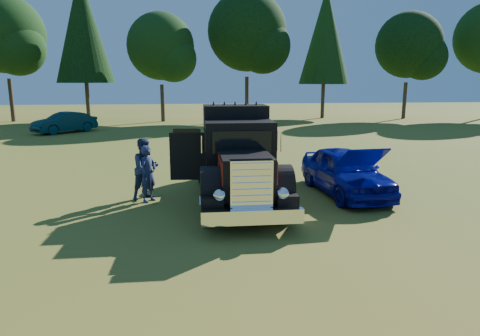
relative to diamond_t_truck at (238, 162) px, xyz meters
name	(u,v)px	position (x,y,z in m)	size (l,w,h in m)	color
ground	(240,218)	(-0.13, -1.76, -1.28)	(120.00, 120.00, 0.00)	#46601C
treeline	(175,34)	(-2.69, 25.65, 6.42)	(72.10, 24.04, 13.84)	#2D2116
diamond_t_truck	(238,162)	(0.00, 0.00, 0.00)	(3.38, 7.16, 3.00)	black
hotrod_coupe	(345,171)	(3.71, 0.48, -0.49)	(2.24, 4.73, 1.89)	#0819B7
spectator_near	(148,174)	(-2.82, 0.28, -0.38)	(0.65, 0.43, 1.79)	#1F314A
spectator_far	(146,169)	(-2.92, 0.64, -0.29)	(0.96, 0.75, 1.98)	#202E4C
distant_teal_car	(65,122)	(-10.76, 19.61, -0.53)	(1.59, 4.56, 1.50)	#0A3B3C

